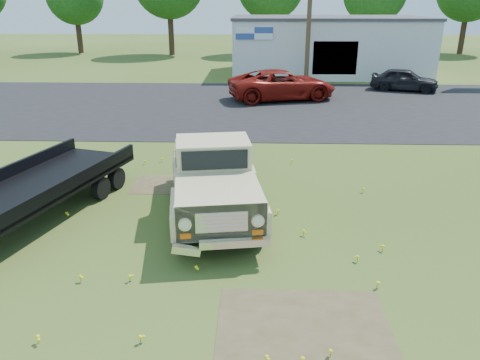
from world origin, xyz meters
The scene contains 10 objects.
ground centered at (0.00, 0.00, 0.00)m, with size 140.00×140.00×0.00m, color #364A18.
asphalt_lot centered at (0.00, 15.00, 0.00)m, with size 90.00×14.00×0.02m, color black.
dirt_patch_a centered at (1.50, -3.00, 0.00)m, with size 3.00×2.00×0.01m, color #4D3E29.
dirt_patch_b centered at (-2.00, 3.50, 0.00)m, with size 2.20×1.60×0.01m, color #4D3E29.
commercial_building centered at (6.00, 26.99, 2.10)m, with size 14.20×8.20×4.15m.
utility_pole_mid centered at (4.00, 22.00, 4.60)m, with size 1.60×0.30×9.00m.
vintage_pickup_truck centered at (-0.44, 1.47, 1.02)m, with size 2.19×5.63×2.04m, color #C3B882, non-canonical shape.
flatbed_trailer centered at (-5.06, 1.26, 0.91)m, with size 2.23×6.68×1.82m, color black, non-canonical shape.
red_pickup centered at (2.11, 16.71, 0.83)m, with size 2.75×5.96×1.66m, color maroon.
dark_sedan centered at (9.81, 19.71, 0.68)m, with size 1.61×4.00×1.36m, color black.
Camera 1 is at (0.61, -9.77, 5.31)m, focal length 35.00 mm.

